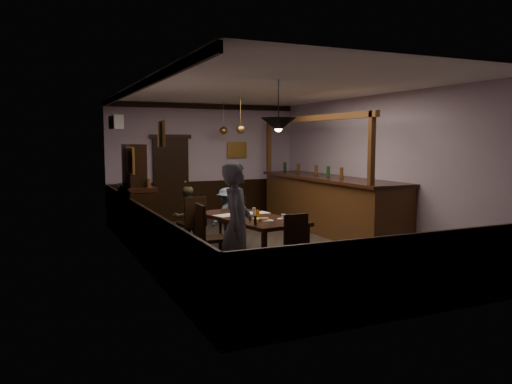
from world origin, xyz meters
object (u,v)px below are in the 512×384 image
dining_table (250,220)px  soda_can (258,213)px  person_seated_right (227,215)px  person_seated_left (187,217)px  pendant_brass_far (223,131)px  chair_near (299,243)px  pendant_iron (278,125)px  chair_side (208,234)px  person_standing (237,225)px  chair_far_left (193,221)px  sideboard (137,204)px  chair_far_right (234,218)px  coffee_cup (283,216)px  pendant_brass_mid (241,129)px  bar_counter (329,203)px

dining_table → soda_can: 0.18m
person_seated_right → dining_table: bearing=60.6°
dining_table → person_seated_left: (-0.71, 1.45, -0.10)m
pendant_brass_far → chair_near: bearing=-98.1°
soda_can → pendant_iron: bearing=-87.2°
chair_near → person_seated_left: size_ratio=0.81×
chair_side → person_standing: person_standing is taller
chair_near → person_seated_right: 2.91m
dining_table → chair_side: (-0.89, -0.34, -0.11)m
person_seated_right → person_seated_left: bearing=-13.2°
chair_near → pendant_iron: bearing=102.4°
chair_far_left → person_seated_right: (0.84, 0.43, -0.00)m
chair_side → sideboard: sideboard is taller
dining_table → chair_side: chair_side is taller
chair_near → pendant_brass_far: bearing=82.7°
chair_near → chair_side: size_ratio=0.89×
chair_near → chair_far_right: bearing=91.1°
chair_far_right → person_seated_left: person_seated_left is taller
chair_far_right → person_standing: bearing=54.6°
person_seated_left → dining_table: bearing=101.6°
coffee_cup → sideboard: bearing=115.6°
person_standing → person_seated_left: person_standing is taller
chair_far_right → chair_side: 2.01m
chair_far_left → sideboard: 1.35m
sideboard → pendant_iron: size_ratio=2.46×
pendant_brass_mid → soda_can: bearing=-105.8°
sideboard → pendant_iron: pendant_iron is taller
person_standing → pendant_brass_far: 5.84m
person_seated_right → bar_counter: bar_counter is taller
chair_far_left → chair_side: chair_side is taller
coffee_cup → bar_counter: bearing=33.8°
chair_near → chair_side: bearing=140.6°
sideboard → dining_table: bearing=-55.3°
bar_counter → pendant_iron: bearing=-135.6°
pendant_iron → person_standing: bearing=-146.8°
person_standing → chair_far_right: bearing=10.3°
person_seated_right → pendant_iron: pendant_iron is taller
dining_table → pendant_brass_mid: size_ratio=2.89×
person_seated_right → bar_counter: size_ratio=0.24×
chair_near → chair_side: (-1.13, 0.96, 0.06)m
chair_side → person_seated_right: size_ratio=0.96×
chair_far_right → chair_near: same height
person_seated_left → soda_can: bearing=103.5°
person_standing → chair_near: bearing=-52.8°
chair_far_right → pendant_brass_mid: pendant_brass_mid is taller
chair_side → dining_table: bearing=-67.5°
person_seated_right → sideboard: sideboard is taller
chair_near → pendant_iron: pendant_iron is taller
soda_can → pendant_brass_far: size_ratio=0.15×
soda_can → pendant_brass_mid: 2.93m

